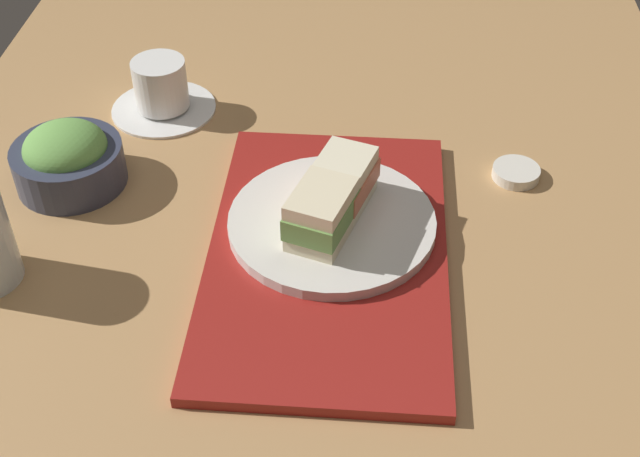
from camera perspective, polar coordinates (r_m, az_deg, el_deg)
The scene contains 8 objects.
ground_plane at distance 96.26cm, azimuth -0.94°, elevation -1.89°, with size 140.00×100.00×3.00cm, color tan.
serving_tray at distance 93.44cm, azimuth 0.53°, elevation -1.66°, with size 43.27×26.40×1.40cm, color maroon.
sandwich_plate at distance 95.17cm, azimuth 0.81°, elevation 0.41°, with size 23.68×23.68×1.34cm, color silver.
sandwich_near at distance 90.48cm, azimuth 0.09°, elevation 0.97°, with size 9.87×8.23×6.15cm.
sandwich_far at distance 95.13cm, azimuth 1.54°, elevation 3.23°, with size 9.98×8.46×5.95cm.
salad_bowl at distance 106.64cm, azimuth -16.80°, elevation 4.57°, with size 13.46×13.46×7.95cm.
coffee_cup at distance 117.75cm, azimuth -10.78°, elevation 9.25°, with size 14.36×14.36×7.55cm.
small_sauce_dish at distance 107.42cm, azimuth 13.19°, elevation 3.72°, with size 5.88×5.88×1.39cm, color silver.
Camera 1 is at (-69.67, -6.83, 64.58)cm, focal length 47.00 mm.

